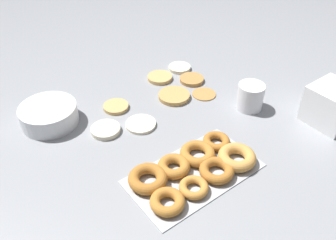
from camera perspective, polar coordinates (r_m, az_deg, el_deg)
name	(u,v)px	position (r m, az deg, el deg)	size (l,w,h in m)	color
ground_plane	(169,112)	(1.22, 0.16, 1.22)	(3.00, 3.00, 0.00)	gray
pancake_0	(174,96)	(1.29, 0.99, 3.88)	(0.11, 0.11, 0.02)	tan
pancake_1	(140,124)	(1.16, -4.47, -0.60)	(0.10, 0.10, 0.01)	silver
pancake_2	(204,94)	(1.31, 5.80, 4.23)	(0.09, 0.09, 0.01)	#B27F42
pancake_3	(192,79)	(1.38, 3.82, 6.50)	(0.09, 0.09, 0.01)	#B27F42
pancake_4	(180,68)	(1.46, 1.87, 8.37)	(0.09, 0.09, 0.01)	beige
pancake_5	(116,107)	(1.25, -8.35, 2.14)	(0.09, 0.09, 0.01)	tan
pancake_6	(160,78)	(1.39, -1.32, 6.82)	(0.10, 0.10, 0.01)	tan
pancake_7	(106,130)	(1.15, -9.97, -1.54)	(0.09, 0.09, 0.02)	beige
donut_tray	(195,169)	(1.00, 4.33, -7.79)	(0.37, 0.20, 0.04)	#ADAFB5
batter_bowl	(49,115)	(1.22, -18.55, 0.80)	(0.19, 0.19, 0.06)	white
container_stack	(332,105)	(1.26, 24.83, 2.16)	(0.14, 0.14, 0.13)	white
paper_cup	(250,97)	(1.25, 13.05, 3.68)	(0.09, 0.09, 0.09)	white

